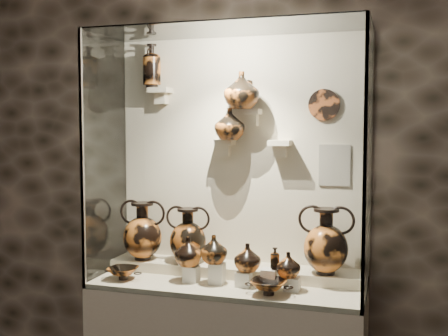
# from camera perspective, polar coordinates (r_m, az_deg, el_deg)

# --- Properties ---
(wall_back) EXTENTS (5.00, 0.02, 3.20)m
(wall_back) POSITION_cam_1_polar(r_m,az_deg,el_deg) (3.76, 1.75, 1.12)
(wall_back) COLOR black
(wall_back) RESTS_ON ground
(front_tier) EXTENTS (1.68, 0.58, 0.03)m
(front_tier) POSITION_cam_1_polar(r_m,az_deg,el_deg) (3.59, 0.33, -11.77)
(front_tier) COLOR beige
(front_tier) RESTS_ON plinth
(rear_tier) EXTENTS (1.70, 0.25, 0.10)m
(rear_tier) POSITION_cam_1_polar(r_m,az_deg,el_deg) (3.74, 1.12, -10.54)
(rear_tier) COLOR beige
(rear_tier) RESTS_ON plinth
(back_panel) EXTENTS (1.70, 0.03, 1.60)m
(back_panel) POSITION_cam_1_polar(r_m,az_deg,el_deg) (3.76, 1.73, 1.12)
(back_panel) COLOR beige
(back_panel) RESTS_ON plinth
(glass_front) EXTENTS (1.70, 0.01, 1.60)m
(glass_front) POSITION_cam_1_polar(r_m,az_deg,el_deg) (3.17, -1.21, 0.52)
(glass_front) COLOR white
(glass_front) RESTS_ON plinth
(glass_left) EXTENTS (0.01, 0.60, 1.60)m
(glass_left) POSITION_cam_1_polar(r_m,az_deg,el_deg) (3.79, -12.00, 1.05)
(glass_left) COLOR white
(glass_left) RESTS_ON plinth
(glass_right) EXTENTS (0.01, 0.60, 1.60)m
(glass_right) POSITION_cam_1_polar(r_m,az_deg,el_deg) (3.31, 14.49, 0.54)
(glass_right) COLOR white
(glass_right) RESTS_ON plinth
(glass_top) EXTENTS (1.70, 0.60, 0.01)m
(glass_top) POSITION_cam_1_polar(r_m,az_deg,el_deg) (3.50, 0.34, 13.96)
(glass_top) COLOR white
(glass_top) RESTS_ON back_panel
(frame_post_left) EXTENTS (0.02, 0.02, 1.60)m
(frame_post_left) POSITION_cam_1_polar(r_m,az_deg,el_deg) (3.54, -14.21, 0.78)
(frame_post_left) COLOR gray
(frame_post_left) RESTS_ON plinth
(frame_post_right) EXTENTS (0.02, 0.02, 1.60)m
(frame_post_right) POSITION_cam_1_polar(r_m,az_deg,el_deg) (3.02, 14.11, 0.19)
(frame_post_right) COLOR gray
(frame_post_right) RESTS_ON plinth
(pedestal_a) EXTENTS (0.09, 0.09, 0.10)m
(pedestal_a) POSITION_cam_1_polar(r_m,az_deg,el_deg) (3.60, -3.32, -10.68)
(pedestal_a) COLOR silver
(pedestal_a) RESTS_ON front_tier
(pedestal_b) EXTENTS (0.09, 0.09, 0.13)m
(pedestal_b) POSITION_cam_1_polar(r_m,az_deg,el_deg) (3.54, -0.69, -10.67)
(pedestal_b) COLOR silver
(pedestal_b) RESTS_ON front_tier
(pedestal_c) EXTENTS (0.09, 0.09, 0.09)m
(pedestal_c) POSITION_cam_1_polar(r_m,az_deg,el_deg) (3.50, 2.01, -11.20)
(pedestal_c) COLOR silver
(pedestal_c) RESTS_ON front_tier
(pedestal_d) EXTENTS (0.09, 0.09, 0.12)m
(pedestal_d) POSITION_cam_1_polar(r_m,az_deg,el_deg) (3.46, 4.62, -11.14)
(pedestal_d) COLOR silver
(pedestal_d) RESTS_ON front_tier
(pedestal_e) EXTENTS (0.09, 0.09, 0.08)m
(pedestal_e) POSITION_cam_1_polar(r_m,az_deg,el_deg) (3.43, 6.95, -11.60)
(pedestal_e) COLOR silver
(pedestal_e) RESTS_ON front_tier
(bracket_ul) EXTENTS (0.14, 0.12, 0.04)m
(bracket_ul) POSITION_cam_1_polar(r_m,az_deg,el_deg) (3.87, -6.50, 7.85)
(bracket_ul) COLOR beige
(bracket_ul) RESTS_ON back_panel
(bracket_ca) EXTENTS (0.14, 0.12, 0.04)m
(bracket_ca) POSITION_cam_1_polar(r_m,az_deg,el_deg) (3.71, -0.06, 2.62)
(bracket_ca) COLOR beige
(bracket_ca) RESTS_ON back_panel
(bracket_cb) EXTENTS (0.10, 0.12, 0.04)m
(bracket_cb) POSITION_cam_1_polar(r_m,az_deg,el_deg) (3.65, 2.95, 5.73)
(bracket_cb) COLOR beige
(bracket_cb) RESTS_ON back_panel
(bracket_cc) EXTENTS (0.14, 0.12, 0.04)m
(bracket_cc) POSITION_cam_1_polar(r_m,az_deg,el_deg) (3.62, 5.70, 2.56)
(bracket_cc) COLOR beige
(bracket_cc) RESTS_ON back_panel
(amphora_left) EXTENTS (0.36, 0.36, 0.40)m
(amphora_left) POSITION_cam_1_polar(r_m,az_deg,el_deg) (3.87, -8.27, -6.32)
(amphora_left) COLOR #BF6624
(amphora_left) RESTS_ON rear_tier
(amphora_mid) EXTENTS (0.38, 0.38, 0.37)m
(amphora_mid) POSITION_cam_1_polar(r_m,az_deg,el_deg) (3.76, -3.68, -6.83)
(amphora_mid) COLOR #9D501B
(amphora_mid) RESTS_ON rear_tier
(amphora_right) EXTENTS (0.44, 0.44, 0.41)m
(amphora_right) POSITION_cam_1_polar(r_m,az_deg,el_deg) (3.52, 10.32, -7.29)
(amphora_right) COLOR #BF6624
(amphora_right) RESTS_ON rear_tier
(jug_a) EXTENTS (0.23, 0.23, 0.18)m
(jug_a) POSITION_cam_1_polar(r_m,az_deg,el_deg) (3.57, -3.62, -8.45)
(jug_a) COLOR #BF6624
(jug_a) RESTS_ON pedestal_a
(jug_b) EXTENTS (0.19, 0.19, 0.18)m
(jug_b) POSITION_cam_1_polar(r_m,az_deg,el_deg) (3.50, -1.03, -8.24)
(jug_b) COLOR #9D501B
(jug_b) RESTS_ON pedestal_b
(jug_c) EXTENTS (0.20, 0.20, 0.17)m
(jug_c) POSITION_cam_1_polar(r_m,az_deg,el_deg) (3.47, 2.41, -9.07)
(jug_c) COLOR #BF6624
(jug_c) RESTS_ON pedestal_c
(jug_e) EXTENTS (0.19, 0.19, 0.15)m
(jug_e) POSITION_cam_1_polar(r_m,az_deg,el_deg) (3.40, 6.55, -9.74)
(jug_e) COLOR #BF6624
(jug_e) RESTS_ON pedestal_e
(lekythos_small) EXTENTS (0.09, 0.09, 0.15)m
(lekythos_small) POSITION_cam_1_polar(r_m,az_deg,el_deg) (3.41, 5.20, -9.00)
(lekythos_small) COLOR #9D501B
(lekythos_small) RESTS_ON pedestal_d
(kylix_left) EXTENTS (0.28, 0.25, 0.10)m
(kylix_left) POSITION_cam_1_polar(r_m,az_deg,el_deg) (3.69, -10.20, -10.35)
(kylix_left) COLOR #9D501B
(kylix_left) RESTS_ON front_tier
(kylix_right) EXTENTS (0.32, 0.29, 0.11)m
(kylix_right) POSITION_cam_1_polar(r_m,az_deg,el_deg) (3.33, 4.57, -11.82)
(kylix_right) COLOR #BF6624
(kylix_right) RESTS_ON front_tier
(lekythos_tall) EXTENTS (0.14, 0.14, 0.33)m
(lekythos_tall) POSITION_cam_1_polar(r_m,az_deg,el_deg) (3.89, -7.34, 10.53)
(lekythos_tall) COLOR #BF6624
(lekythos_tall) RESTS_ON bracket_ul
(ovoid_vase_a) EXTENTS (0.24, 0.24, 0.21)m
(ovoid_vase_a) POSITION_cam_1_polar(r_m,az_deg,el_deg) (3.64, 0.58, 4.49)
(ovoid_vase_a) COLOR #9D501B
(ovoid_vase_a) RESTS_ON bracket_ca
(ovoid_vase_b) EXTENTS (0.25, 0.25, 0.24)m
(ovoid_vase_b) POSITION_cam_1_polar(r_m,az_deg,el_deg) (3.61, 1.80, 7.91)
(ovoid_vase_b) COLOR #9D501B
(ovoid_vase_b) RESTS_ON bracket_cb
(wall_plate) EXTENTS (0.20, 0.02, 0.20)m
(wall_plate) POSITION_cam_1_polar(r_m,az_deg,el_deg) (3.62, 10.14, 6.34)
(wall_plate) COLOR #B55423
(wall_plate) RESTS_ON back_panel
(info_placard) EXTENTS (0.20, 0.01, 0.26)m
(info_placard) POSITION_cam_1_polar(r_m,az_deg,el_deg) (3.62, 11.16, 0.28)
(info_placard) COLOR beige
(info_placard) RESTS_ON back_panel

